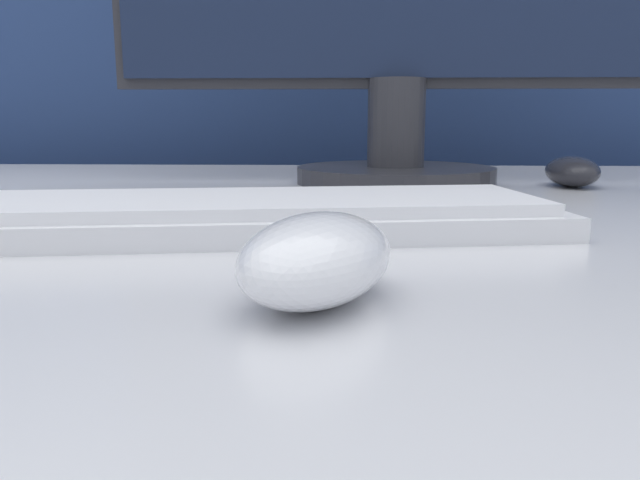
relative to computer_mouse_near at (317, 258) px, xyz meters
The scene contains 4 objects.
partition_panel 0.94m from the computer_mouse_near, 94.28° to the left, with size 5.00×0.03×1.47m.
computer_mouse_near is the anchor object (origin of this frame).
keyboard 0.18m from the computer_mouse_near, 110.52° to the left, with size 0.46×0.20×0.02m.
computer_mouse_far 0.54m from the computer_mouse_near, 59.88° to the left, with size 0.06×0.10×0.04m.
Camera 1 is at (0.08, -0.51, 0.84)m, focal length 35.00 mm.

